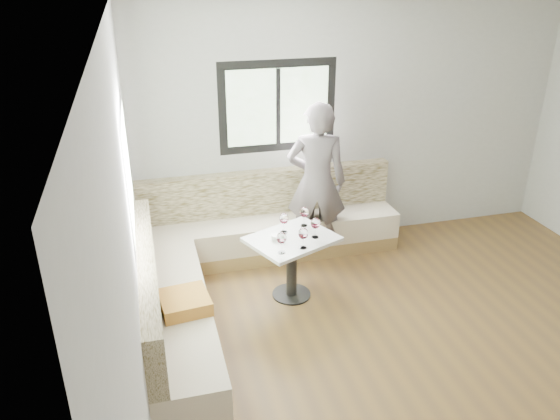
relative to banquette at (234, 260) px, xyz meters
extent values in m
cube|color=brown|center=(1.59, -1.63, -0.33)|extent=(5.00, 5.00, 0.01)
cube|color=white|center=(1.59, -1.63, 2.47)|extent=(5.00, 5.00, 0.01)
cube|color=#B7B7B2|center=(1.59, 0.87, 1.07)|extent=(5.00, 0.01, 2.80)
cube|color=#B7B7B2|center=(-0.91, -1.63, 1.07)|extent=(0.01, 5.00, 2.80)
cube|color=black|center=(0.69, 0.86, 1.32)|extent=(1.30, 0.02, 1.00)
cube|color=black|center=(-0.90, -0.73, 1.32)|extent=(0.02, 1.30, 1.00)
cube|color=#9B7844|center=(0.54, 0.60, -0.25)|extent=(2.90, 0.55, 0.16)
cube|color=beige|center=(0.54, 0.60, -0.03)|extent=(2.90, 0.55, 0.29)
cube|color=beige|center=(0.54, 0.80, 0.37)|extent=(2.90, 0.14, 0.50)
cube|color=#9B7844|center=(-0.64, -0.80, -0.25)|extent=(0.55, 2.25, 0.16)
cube|color=beige|center=(-0.64, -0.80, -0.03)|extent=(0.55, 2.25, 0.29)
cube|color=beige|center=(-0.84, -0.80, 0.37)|extent=(0.14, 2.25, 0.50)
cube|color=#CA6B27|center=(-0.57, -0.90, 0.18)|extent=(0.44, 0.44, 0.12)
cylinder|color=black|center=(0.53, -0.28, -0.32)|extent=(0.39, 0.39, 0.02)
cylinder|color=black|center=(0.53, -0.28, -0.02)|extent=(0.11, 0.11, 0.62)
cube|color=white|center=(0.53, -0.28, 0.30)|extent=(0.98, 0.88, 0.04)
imported|color=#5D5558|center=(1.02, 0.47, 0.56)|extent=(0.75, 0.60, 1.78)
cylinder|color=white|center=(0.38, -0.27, 0.34)|extent=(0.11, 0.11, 0.04)
sphere|color=black|center=(0.40, -0.25, 0.36)|extent=(0.02, 0.02, 0.02)
sphere|color=black|center=(0.37, -0.26, 0.36)|extent=(0.02, 0.02, 0.02)
sphere|color=black|center=(0.39, -0.28, 0.36)|extent=(0.02, 0.02, 0.02)
cylinder|color=white|center=(0.36, -0.54, 0.33)|extent=(0.07, 0.07, 0.01)
cylinder|color=white|center=(0.36, -0.54, 0.37)|extent=(0.01, 0.01, 0.09)
ellipsoid|color=white|center=(0.36, -0.54, 0.47)|extent=(0.09, 0.09, 0.11)
cylinder|color=#4B0816|center=(0.36, -0.54, 0.45)|extent=(0.06, 0.06, 0.02)
cylinder|color=white|center=(0.57, -0.50, 0.33)|extent=(0.07, 0.07, 0.01)
cylinder|color=white|center=(0.57, -0.50, 0.37)|extent=(0.01, 0.01, 0.09)
ellipsoid|color=white|center=(0.57, -0.50, 0.47)|extent=(0.09, 0.09, 0.11)
cylinder|color=#4B0816|center=(0.57, -0.50, 0.45)|extent=(0.06, 0.06, 0.02)
cylinder|color=white|center=(0.75, -0.33, 0.33)|extent=(0.07, 0.07, 0.01)
cylinder|color=white|center=(0.75, -0.33, 0.37)|extent=(0.01, 0.01, 0.09)
ellipsoid|color=white|center=(0.75, -0.33, 0.47)|extent=(0.09, 0.09, 0.11)
cylinder|color=#4B0816|center=(0.75, -0.33, 0.45)|extent=(0.06, 0.06, 0.02)
cylinder|color=white|center=(0.48, -0.15, 0.33)|extent=(0.07, 0.07, 0.01)
cylinder|color=white|center=(0.48, -0.15, 0.37)|extent=(0.01, 0.01, 0.09)
ellipsoid|color=white|center=(0.48, -0.15, 0.47)|extent=(0.09, 0.09, 0.11)
cylinder|color=#4B0816|center=(0.48, -0.15, 0.45)|extent=(0.06, 0.06, 0.02)
cylinder|color=white|center=(0.72, -0.06, 0.33)|extent=(0.07, 0.07, 0.01)
cylinder|color=white|center=(0.72, -0.06, 0.37)|extent=(0.01, 0.01, 0.09)
ellipsoid|color=white|center=(0.72, -0.06, 0.47)|extent=(0.09, 0.09, 0.11)
cylinder|color=#4B0816|center=(0.72, -0.06, 0.45)|extent=(0.06, 0.06, 0.02)
camera|label=1|loc=(-0.77, -4.76, 2.75)|focal=35.00mm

